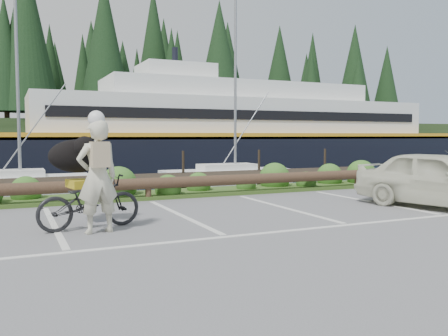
# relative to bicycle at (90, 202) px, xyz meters

# --- Properties ---
(ground) EXTENTS (72.00, 72.00, 0.00)m
(ground) POSITION_rel_bicycle_xyz_m (2.02, -1.31, -0.51)
(ground) COLOR slate
(harbor_backdrop) EXTENTS (170.00, 160.00, 30.00)m
(harbor_backdrop) POSITION_rel_bicycle_xyz_m (2.41, 77.16, -0.51)
(harbor_backdrop) COLOR #1B3041
(harbor_backdrop) RESTS_ON ground
(vegetation_strip) EXTENTS (34.00, 1.60, 0.10)m
(vegetation_strip) POSITION_rel_bicycle_xyz_m (2.02, 3.99, -0.46)
(vegetation_strip) COLOR #3D5B21
(vegetation_strip) RESTS_ON ground
(log_rail) EXTENTS (32.00, 0.30, 0.60)m
(log_rail) POSITION_rel_bicycle_xyz_m (2.02, 3.29, -0.51)
(log_rail) COLOR #443021
(log_rail) RESTS_ON ground
(bicycle) EXTENTS (2.01, 0.99, 1.01)m
(bicycle) POSITION_rel_bicycle_xyz_m (0.00, 0.00, 0.00)
(bicycle) COLOR black
(bicycle) RESTS_ON ground
(cyclist) EXTENTS (0.80, 0.60, 2.00)m
(cyclist) POSITION_rel_bicycle_xyz_m (0.08, -0.44, 0.50)
(cyclist) COLOR beige
(cyclist) RESTS_ON ground
(dog) EXTENTS (0.73, 1.19, 0.65)m
(dog) POSITION_rel_bicycle_xyz_m (-0.11, 0.61, 0.83)
(dog) COLOR black
(dog) RESTS_ON bicycle
(parked_car) EXTENTS (2.69, 4.32, 1.37)m
(parked_car) POSITION_rel_bicycle_xyz_m (7.99, -0.91, 0.18)
(parked_car) COLOR beige
(parked_car) RESTS_ON ground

